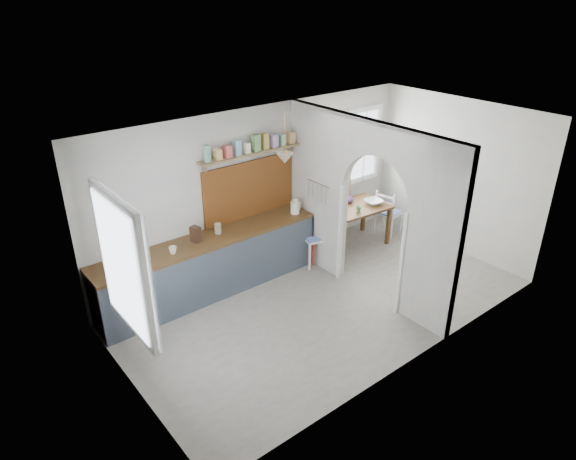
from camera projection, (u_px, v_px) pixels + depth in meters
floor at (326, 303)px, 7.51m from camera, size 5.80×3.20×0.01m
ceiling at (332, 128)px, 6.37m from camera, size 5.80×3.20×0.01m
walls at (329, 222)px, 6.94m from camera, size 5.81×3.21×2.60m
partition at (362, 198)px, 7.31m from camera, size 0.12×3.20×2.60m
kitchen_window at (121, 266)px, 5.18m from camera, size 0.10×1.16×1.50m
nook_window at (344, 150)px, 8.92m from camera, size 1.76×0.10×1.30m
counter at (210, 264)px, 7.61m from camera, size 3.50×0.60×0.90m
sink at (122, 267)px, 6.67m from camera, size 0.40×0.40×0.02m
backsplash at (250, 189)px, 7.91m from camera, size 1.65×0.03×0.90m
shelf at (251, 149)px, 7.56m from camera, size 1.75×0.20×0.21m
pendant_lamp at (285, 158)px, 7.58m from camera, size 0.26×0.26×0.16m
utensil_rail at (318, 183)px, 7.85m from camera, size 0.02×0.50×0.02m
dining_table at (353, 226)px, 9.03m from camera, size 1.23×0.88×0.73m
chair_left at (316, 235)px, 8.40m from camera, size 0.56×0.56×1.00m
chair_right at (389, 212)px, 9.41m from camera, size 0.46×0.46×0.86m
kettle at (295, 207)px, 8.14m from camera, size 0.20×0.16×0.23m
mug_a at (173, 250)px, 6.96m from camera, size 0.14×0.14×0.10m
mug_b at (144, 251)px, 6.93m from camera, size 0.13×0.13×0.10m
knife_block at (196, 234)px, 7.26m from camera, size 0.14×0.17×0.23m
jar at (218, 229)px, 7.51m from camera, size 0.13×0.13×0.16m
towel_magenta at (312, 250)px, 8.40m from camera, size 0.02×0.03×0.51m
towel_orange at (314, 252)px, 8.38m from camera, size 0.02×0.03×0.49m
bowl at (374, 202)px, 8.95m from camera, size 0.34×0.34×0.07m
table_cup at (358, 209)px, 8.64m from camera, size 0.11×0.11×0.10m
plate at (340, 214)px, 8.58m from camera, size 0.18×0.18×0.02m
vase at (349, 198)px, 8.98m from camera, size 0.21×0.21×0.17m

